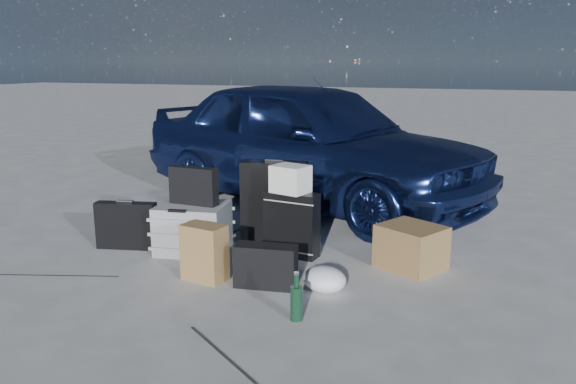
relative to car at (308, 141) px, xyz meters
The scene contains 16 objects.
ground 2.45m from the car, 88.47° to the right, with size 60.00×60.00×0.00m, color beige.
car is the anchor object (origin of this frame).
pelican_case 1.97m from the car, 101.04° to the right, with size 0.54×0.45×0.40m, color #96999B.
laptop_bag 1.90m from the car, 100.78° to the right, with size 0.41×0.10×0.30m, color black.
briefcase 2.26m from the car, 114.66° to the right, with size 0.50×0.11×0.39m, color black.
suitcase_left 1.53m from the car, 82.58° to the right, with size 0.55×0.20×0.71m, color black.
suitcase_right 1.80m from the car, 75.90° to the right, with size 0.43×0.16×0.52m, color black.
white_carton 1.75m from the car, 76.24° to the right, with size 0.27×0.22×0.22m, color white.
duffel_bag 1.23m from the car, 87.91° to the right, with size 0.61×0.26×0.31m, color black.
flat_box_white 1.14m from the car, 87.62° to the right, with size 0.37×0.28×0.07m, color white.
flat_box_black 1.13m from the car, 87.06° to the right, with size 0.28×0.20×0.06m, color black.
kraft_bag 2.44m from the car, 89.50° to the right, with size 0.30×0.18×0.41m, color olive.
cardboard_box 2.20m from the car, 50.27° to the right, with size 0.44×0.38×0.33m, color brown.
plastic_bag 2.54m from the car, 69.01° to the right, with size 0.31×0.26×0.17m, color white.
messenger_bag 2.47m from the car, 78.55° to the right, with size 0.43×0.16×0.30m, color black.
green_bottle 2.96m from the car, 72.98° to the right, with size 0.07×0.07×0.29m, color black.
Camera 1 is at (1.83, -3.39, 1.53)m, focal length 35.00 mm.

